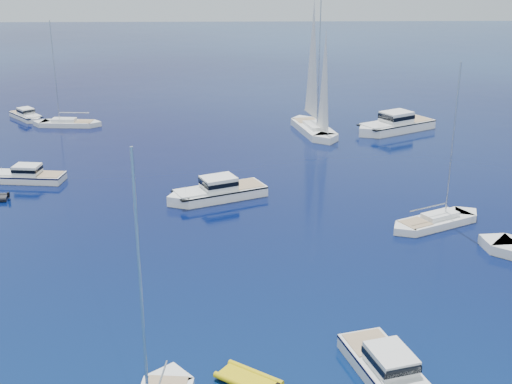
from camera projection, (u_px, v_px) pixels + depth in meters
motor_cruiser_right at (391, 383)px, 36.73m from camera, size 5.21×9.68×2.43m
motor_cruiser_centre at (217, 198)px, 64.07m from camera, size 10.86×7.26×2.75m
motor_cruiser_far_l at (27, 181)px, 68.89m from camera, size 8.76×3.56×2.24m
motor_cruiser_distant at (394, 131)px, 87.99m from camera, size 12.74×9.64×3.29m
motor_cruiser_horizon at (27, 119)px, 94.23m from camera, size 6.66×7.27×1.99m
sailboat_centre at (436, 225)px, 57.89m from camera, size 9.94×6.86×14.51m
sailboat_sails_r at (314, 132)px, 87.31m from camera, size 6.17×13.71×19.52m
sailboat_far_l at (67, 126)px, 90.55m from camera, size 10.01×3.28×14.48m
tender_yellow at (248, 383)px, 36.69m from camera, size 4.25×3.86×0.95m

